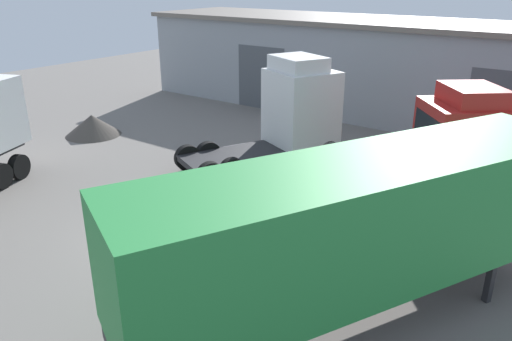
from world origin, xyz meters
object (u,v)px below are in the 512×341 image
object	(u,v)px
tractor_unit_red	(471,148)
container_trailer_green	(366,225)
tractor_unit_white	(291,114)
gravel_pile	(92,125)

from	to	relation	value
tractor_unit_red	container_trailer_green	bearing A→B (deg)	50.01
tractor_unit_white	gravel_pile	world-z (taller)	tractor_unit_white
container_trailer_green	tractor_unit_red	world-z (taller)	tractor_unit_red
container_trailer_green	gravel_pile	world-z (taller)	container_trailer_green
tractor_unit_white	gravel_pile	xyz separation A→B (m)	(-9.82, -2.63, -1.56)
container_trailer_green	gravel_pile	xyz separation A→B (m)	(-16.79, 5.49, -2.02)
tractor_unit_white	gravel_pile	bearing A→B (deg)	129.71
gravel_pile	tractor_unit_red	bearing A→B (deg)	9.85
tractor_unit_red	tractor_unit_white	bearing A→B (deg)	-37.07
tractor_unit_red	gravel_pile	xyz separation A→B (m)	(-16.87, -2.93, -1.39)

